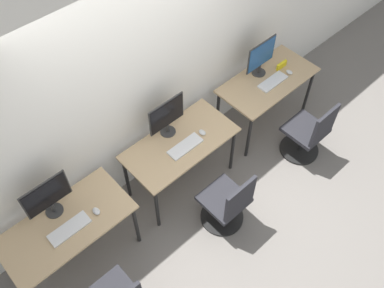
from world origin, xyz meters
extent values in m
plane|color=slate|center=(0.00, 0.00, 0.00)|extent=(20.00, 20.00, 0.00)
cube|color=silver|center=(0.00, 0.74, 1.40)|extent=(12.00, 0.05, 2.80)
cube|color=tan|center=(-1.41, 0.31, 0.73)|extent=(1.23, 0.62, 0.02)
cylinder|color=black|center=(-0.84, 0.05, 0.36)|extent=(0.04, 0.04, 0.72)
cylinder|color=black|center=(-1.97, 0.57, 0.36)|extent=(0.04, 0.04, 0.72)
cylinder|color=black|center=(-0.84, 0.57, 0.36)|extent=(0.04, 0.04, 0.72)
cylinder|color=#2D2D2D|center=(-1.41, 0.50, 0.75)|extent=(0.17, 0.17, 0.01)
cylinder|color=#2D2D2D|center=(-1.41, 0.50, 0.81)|extent=(0.04, 0.04, 0.11)
cube|color=#2D2D2D|center=(-1.41, 0.50, 1.02)|extent=(0.45, 0.01, 0.35)
cube|color=black|center=(-1.41, 0.49, 1.02)|extent=(0.42, 0.01, 0.32)
cube|color=silver|center=(-1.41, 0.24, 0.75)|extent=(0.39, 0.15, 0.02)
ellipsoid|color=silver|center=(-1.12, 0.22, 0.76)|extent=(0.06, 0.09, 0.03)
cube|color=tan|center=(0.00, 0.31, 0.73)|extent=(1.23, 0.62, 0.02)
cylinder|color=black|center=(-0.57, 0.05, 0.36)|extent=(0.04, 0.04, 0.72)
cylinder|color=black|center=(0.57, 0.05, 0.36)|extent=(0.04, 0.04, 0.72)
cylinder|color=black|center=(-0.57, 0.57, 0.36)|extent=(0.04, 0.04, 0.72)
cylinder|color=black|center=(0.57, 0.57, 0.36)|extent=(0.04, 0.04, 0.72)
cylinder|color=#2D2D2D|center=(0.00, 0.51, 0.75)|extent=(0.17, 0.17, 0.01)
cylinder|color=#2D2D2D|center=(0.00, 0.51, 0.81)|extent=(0.04, 0.04, 0.11)
cube|color=#2D2D2D|center=(0.00, 0.51, 1.02)|extent=(0.45, 0.01, 0.35)
cube|color=black|center=(0.00, 0.50, 1.02)|extent=(0.42, 0.01, 0.32)
cube|color=silver|center=(0.00, 0.23, 0.75)|extent=(0.39, 0.15, 0.02)
ellipsoid|color=silver|center=(0.26, 0.24, 0.76)|extent=(0.06, 0.09, 0.03)
cylinder|color=black|center=(0.01, -0.36, 0.01)|extent=(0.48, 0.48, 0.03)
cylinder|color=black|center=(0.01, -0.36, 0.20)|extent=(0.04, 0.04, 0.35)
cube|color=#232328|center=(0.01, -0.36, 0.40)|extent=(0.44, 0.44, 0.05)
cube|color=#232328|center=(0.01, -0.56, 0.65)|extent=(0.40, 0.04, 0.44)
cube|color=tan|center=(1.41, 0.31, 0.73)|extent=(1.23, 0.62, 0.02)
cylinder|color=black|center=(0.84, 0.05, 0.36)|extent=(0.04, 0.04, 0.72)
cylinder|color=black|center=(1.97, 0.05, 0.36)|extent=(0.04, 0.04, 0.72)
cylinder|color=black|center=(0.84, 0.57, 0.36)|extent=(0.04, 0.04, 0.72)
cylinder|color=black|center=(1.97, 0.57, 0.36)|extent=(0.04, 0.04, 0.72)
cylinder|color=#2D2D2D|center=(1.41, 0.47, 0.75)|extent=(0.17, 0.17, 0.01)
cylinder|color=#2D2D2D|center=(1.41, 0.47, 0.81)|extent=(0.04, 0.04, 0.11)
cube|color=#2D2D2D|center=(1.41, 0.47, 1.02)|extent=(0.45, 0.01, 0.35)
cube|color=navy|center=(1.41, 0.46, 1.02)|extent=(0.42, 0.01, 0.32)
cube|color=silver|center=(1.41, 0.24, 0.75)|extent=(0.39, 0.15, 0.02)
ellipsoid|color=silver|center=(1.68, 0.21, 0.76)|extent=(0.06, 0.09, 0.03)
cylinder|color=black|center=(1.39, -0.35, 0.01)|extent=(0.48, 0.48, 0.03)
cylinder|color=black|center=(1.39, -0.35, 0.20)|extent=(0.04, 0.04, 0.35)
cube|color=#232328|center=(1.39, -0.35, 0.40)|extent=(0.44, 0.44, 0.05)
cube|color=#232328|center=(1.39, -0.55, 0.65)|extent=(0.40, 0.04, 0.44)
cube|color=yellow|center=(1.68, 0.34, 0.78)|extent=(0.16, 0.03, 0.08)
camera|label=1|loc=(-1.78, -1.81, 4.29)|focal=40.00mm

